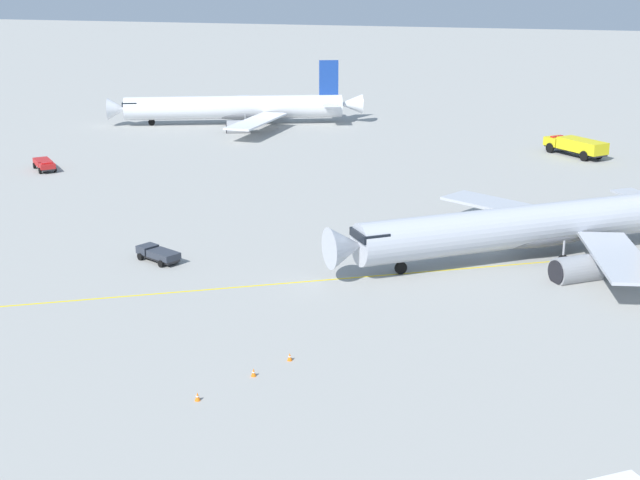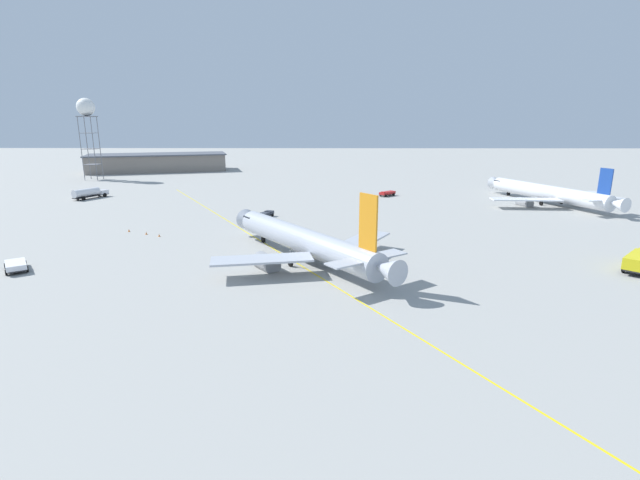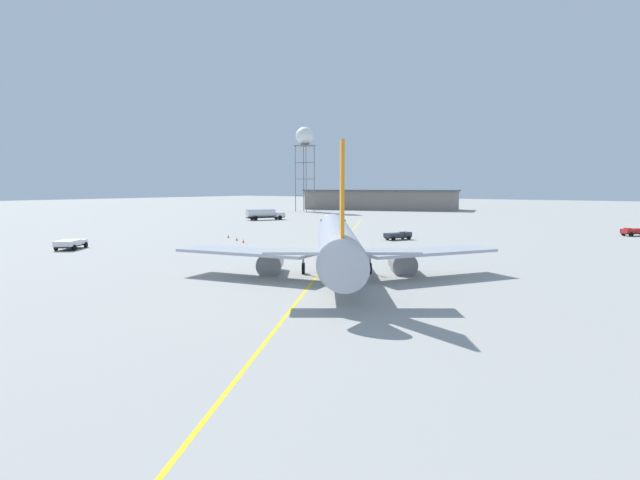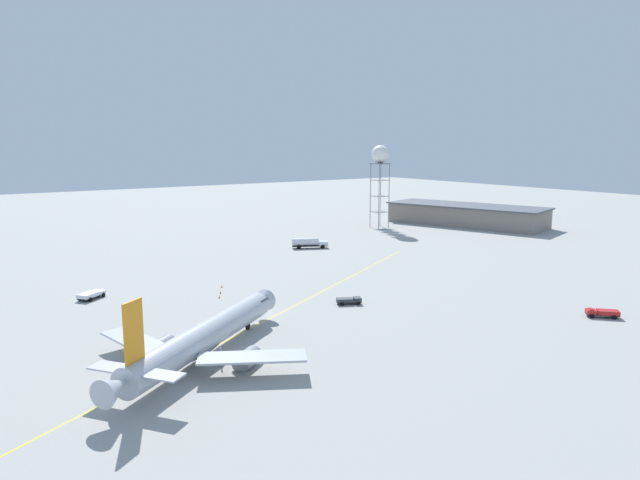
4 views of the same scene
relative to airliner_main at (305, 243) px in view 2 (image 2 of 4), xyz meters
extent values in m
plane|color=#9E9E99|center=(0.70, -3.03, -2.84)|extent=(600.00, 600.00, 0.00)
cylinder|color=#B2B7C1|center=(0.31, -0.44, 0.23)|extent=(22.62, 29.43, 3.81)
cone|color=#B2B7C1|center=(10.78, -15.02, 0.23)|extent=(4.69, 4.55, 3.62)
cone|color=#B2B7C1|center=(-10.33, 14.39, 0.53)|extent=(4.96, 5.14, 3.24)
cube|color=black|center=(9.49, -13.23, 1.09)|extent=(4.03, 3.84, 0.70)
ellipsoid|color=slate|center=(-0.66, 0.92, -0.81)|extent=(9.82, 11.79, 2.10)
cube|color=orange|center=(-8.28, 11.54, 5.63)|extent=(2.06, 2.74, 6.99)
cube|color=#B2B7C1|center=(-5.63, 13.44, 1.00)|extent=(5.58, 5.03, 0.20)
cube|color=#B2B7C1|center=(-10.93, 9.63, 1.00)|extent=(5.58, 5.03, 0.20)
cube|color=#B2B7C1|center=(5.52, 7.26, -0.43)|extent=(14.16, 6.61, 0.28)
cube|color=#B2B7C1|center=(-8.64, -2.91, -0.43)|extent=(10.30, 13.92, 0.28)
cylinder|color=gray|center=(5.35, 4.00, -1.92)|extent=(4.41, 4.78, 2.47)
cylinder|color=black|center=(6.57, 2.29, -1.92)|extent=(1.80, 1.35, 2.10)
cylinder|color=gray|center=(-5.50, -3.78, -1.92)|extent=(4.41, 4.78, 2.47)
cylinder|color=black|center=(-4.27, -5.49, -1.92)|extent=(1.80, 1.35, 2.10)
cylinder|color=#9EA0A5|center=(7.73, -10.78, -1.36)|extent=(0.20, 0.20, 1.86)
cylinder|color=black|center=(7.73, -10.78, -2.29)|extent=(0.89, 1.07, 1.10)
cylinder|color=#9EA0A5|center=(2.02, 2.85, -1.36)|extent=(0.20, 0.20, 1.86)
cylinder|color=black|center=(2.02, 2.85, -2.29)|extent=(0.89, 1.07, 1.10)
cylinder|color=#9EA0A5|center=(-3.35, -1.00, -1.36)|extent=(0.20, 0.20, 1.86)
cylinder|color=black|center=(-3.35, -1.00, -2.29)|extent=(0.89, 1.07, 1.10)
cylinder|color=white|center=(-59.63, -51.04, 0.01)|extent=(15.90, 35.10, 3.77)
cone|color=white|center=(-53.04, -69.07, 0.01)|extent=(4.40, 4.05, 3.59)
cone|color=white|center=(-66.33, -32.72, 0.31)|extent=(4.39, 4.86, 3.21)
cube|color=black|center=(-53.80, -67.00, 0.86)|extent=(3.84, 3.36, 0.70)
ellipsoid|color=slate|center=(-60.25, -49.35, -1.03)|extent=(7.64, 13.34, 2.08)
cube|color=#193D93|center=(-65.07, -36.16, 4.75)|extent=(1.32, 3.09, 5.71)
cube|color=white|center=(-62.16, -35.10, 0.76)|extent=(5.30, 4.05, 0.20)
cube|color=white|center=(-67.98, -37.23, 0.76)|extent=(5.30, 4.05, 0.20)
cube|color=white|center=(-51.49, -44.29, -0.65)|extent=(16.38, 5.15, 0.28)
cube|color=white|center=(-70.21, -51.13, -0.65)|extent=(14.55, 14.16, 0.28)
cylinder|color=gray|center=(-52.80, -47.77, -2.11)|extent=(3.58, 4.40, 2.42)
cylinder|color=black|center=(-52.13, -49.61, -2.11)|extent=(1.98, 0.85, 2.06)
cylinder|color=gray|center=(-66.96, -52.95, -2.11)|extent=(3.58, 4.40, 2.42)
cylinder|color=black|center=(-66.29, -54.78, -2.11)|extent=(1.98, 0.85, 2.06)
cylinder|color=#9EA0A5|center=(-54.94, -63.88, -1.47)|extent=(0.20, 0.20, 1.64)
cylinder|color=black|center=(-54.94, -63.88, -2.29)|extent=(0.66, 1.14, 1.10)
cylinder|color=#9EA0A5|center=(-57.16, -48.22, -1.47)|extent=(0.20, 0.20, 1.64)
cylinder|color=black|center=(-57.16, -48.22, -2.29)|extent=(0.66, 1.14, 1.10)
cylinder|color=#9EA0A5|center=(-63.34, -50.47, -1.47)|extent=(0.20, 0.20, 1.64)
cylinder|color=black|center=(-63.34, -50.47, -2.29)|extent=(0.66, 1.14, 1.10)
cube|color=yellow|center=(-46.97, 4.84, -1.14)|extent=(7.05, 7.07, 1.60)
cylinder|color=black|center=(-49.26, 0.50, -2.14)|extent=(1.19, 1.19, 1.40)
cylinder|color=black|center=(-44.68, 5.11, -2.14)|extent=(1.19, 1.19, 1.40)
cube|color=#232326|center=(-20.56, -62.97, -2.36)|extent=(4.84, 4.70, 0.20)
cube|color=red|center=(-19.25, -61.73, -1.93)|extent=(2.42, 2.43, 0.65)
cube|color=black|center=(-18.76, -61.27, -1.84)|extent=(1.15, 1.21, 0.36)
cube|color=red|center=(-21.19, -63.57, -1.91)|extent=(3.77, 3.71, 0.70)
cube|color=red|center=(-19.25, -61.73, -1.51)|extent=(1.34, 1.37, 0.16)
cylinder|color=black|center=(-19.90, -61.05, -2.46)|extent=(0.74, 0.73, 0.76)
cylinder|color=black|center=(-18.60, -62.42, -2.46)|extent=(0.74, 0.73, 0.76)
cylinder|color=black|center=(-22.40, -63.42, -2.46)|extent=(0.74, 0.73, 0.76)
cylinder|color=black|center=(-21.10, -64.79, -2.46)|extent=(0.74, 0.73, 0.76)
cube|color=#232326|center=(61.06, -58.00, -2.19)|extent=(6.20, 9.88, 0.20)
cube|color=silver|center=(59.40, -61.41, -1.54)|extent=(3.21, 3.21, 1.10)
cube|color=black|center=(58.92, -62.40, -1.37)|extent=(1.85, 0.96, 0.62)
cylinder|color=silver|center=(61.63, -56.83, -1.03)|extent=(5.14, 7.57, 2.12)
cylinder|color=black|center=(60.61, -61.67, -2.29)|extent=(0.73, 1.11, 1.10)
cylinder|color=black|center=(58.45, -60.62, -2.29)|extent=(0.73, 1.11, 1.10)
cylinder|color=black|center=(63.54, -55.65, -2.29)|extent=(0.73, 1.11, 1.10)
cylinder|color=black|center=(61.37, -54.60, -2.29)|extent=(0.73, 1.11, 1.10)
cube|color=#232326|center=(40.66, 5.16, -2.34)|extent=(4.76, 5.49, 0.20)
cube|color=white|center=(41.73, 3.67, -1.96)|extent=(2.93, 2.72, 0.55)
cube|color=black|center=(42.13, 3.11, -1.88)|extent=(1.74, 1.27, 0.31)
cube|color=white|center=(40.14, 5.89, -1.89)|extent=(4.03, 4.26, 0.70)
cylinder|color=black|center=(42.73, 4.39, -2.44)|extent=(0.69, 0.81, 0.80)
cylinder|color=black|center=(40.72, 2.95, -2.44)|extent=(0.69, 0.81, 0.80)
cylinder|color=black|center=(40.69, 7.25, -2.44)|extent=(0.69, 0.81, 0.80)
cylinder|color=black|center=(38.68, 5.81, -2.44)|extent=(0.69, 0.81, 0.80)
cube|color=#232326|center=(10.10, -32.65, -2.42)|extent=(3.31, 4.64, 0.20)
cube|color=#2D333D|center=(9.39, -34.05, -1.97)|extent=(2.12, 1.96, 0.70)
cube|color=black|center=(9.13, -34.56, -1.86)|extent=(1.31, 0.72, 0.39)
cube|color=#2D333D|center=(10.44, -31.97, -2.02)|extent=(2.84, 3.38, 0.60)
cylinder|color=black|center=(10.14, -34.43, -2.52)|extent=(0.54, 0.70, 0.64)
cylinder|color=black|center=(8.63, -33.66, -2.52)|extent=(0.54, 0.70, 0.64)
cylinder|color=black|center=(11.50, -31.76, -2.52)|extent=(0.54, 0.70, 0.64)
cylinder|color=black|center=(9.99, -30.99, -2.52)|extent=(0.54, 0.70, 0.64)
cylinder|color=slate|center=(82.73, -97.66, 8.13)|extent=(0.24, 0.24, 21.94)
cylinder|color=slate|center=(78.18, -97.66, 8.13)|extent=(0.24, 0.24, 21.94)
cylinder|color=slate|center=(78.18, -102.20, 8.13)|extent=(0.24, 0.24, 21.94)
cylinder|color=slate|center=(82.73, -102.20, 8.13)|extent=(0.24, 0.24, 21.94)
cube|color=slate|center=(80.45, -99.93, 2.65)|extent=(4.74, 4.74, 0.16)
cube|color=slate|center=(80.45, -99.93, 8.13)|extent=(4.74, 4.74, 0.16)
cube|color=slate|center=(80.45, -99.93, 13.62)|extent=(4.74, 4.74, 0.16)
cube|color=slate|center=(80.45, -99.93, 19.26)|extent=(5.34, 5.34, 0.30)
sphere|color=white|center=(80.45, -99.93, 22.45)|extent=(6.08, 6.08, 6.08)
cube|color=gray|center=(67.36, -129.60, 0.55)|extent=(57.14, 33.16, 6.78)
cube|color=#4C515B|center=(67.36, -129.60, 4.19)|extent=(58.64, 34.65, 0.50)
cube|color=yellow|center=(2.28, -0.81, -2.83)|extent=(81.56, 148.96, 0.01)
cone|color=orange|center=(27.37, -14.94, -2.56)|extent=(0.36, 0.36, 0.55)
cylinder|color=white|center=(27.37, -14.94, -2.54)|extent=(0.22, 0.22, 0.06)
cone|color=orange|center=(30.33, -16.53, -2.56)|extent=(0.36, 0.36, 0.55)
cylinder|color=white|center=(30.33, -16.53, -2.54)|extent=(0.22, 0.22, 0.06)
cone|color=orange|center=(34.50, -18.76, -2.56)|extent=(0.36, 0.36, 0.55)
cylinder|color=white|center=(34.50, -18.76, -2.54)|extent=(0.22, 0.22, 0.06)
camera|label=1|loc=(81.43, 1.75, 23.30)|focal=50.70mm
camera|label=2|loc=(-2.97, 67.31, 17.64)|focal=26.11mm
camera|label=3|loc=(-29.98, 44.37, 5.85)|focal=30.02mm
camera|label=4|loc=(-69.75, 28.91, 26.18)|focal=32.04mm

